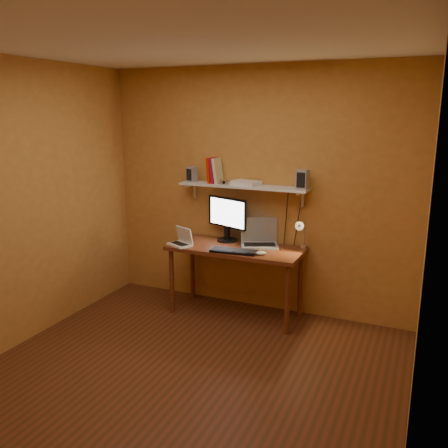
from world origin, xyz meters
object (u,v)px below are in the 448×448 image
at_px(wall_shelf, 243,186).
at_px(keyboard, 234,251).
at_px(router, 246,183).
at_px(monitor, 227,217).
at_px(netbook, 182,240).
at_px(desk_lamp, 301,231).
at_px(speaker_right, 303,179).
at_px(speaker_left, 192,174).
at_px(desk, 236,255).
at_px(laptop, 259,238).
at_px(mouse, 261,253).
at_px(shelf_camera, 224,182).

relative_size(wall_shelf, keyboard, 3.01).
bearing_deg(router, monitor, -176.26).
relative_size(wall_shelf, netbook, 4.70).
distance_m(monitor, desk_lamp, 0.84).
bearing_deg(router, keyboard, -86.89).
xyz_separation_m(speaker_right, router, (-0.60, 0.02, -0.07)).
distance_m(speaker_left, speaker_right, 1.24).
relative_size(monitor, keyboard, 1.09).
distance_m(desk, keyboard, 0.23).
height_order(keyboard, desk_lamp, desk_lamp).
height_order(laptop, speaker_left, speaker_left).
relative_size(monitor, laptop, 1.11).
distance_m(keyboard, speaker_right, 0.99).
height_order(desk, speaker_right, speaker_right).
distance_m(wall_shelf, speaker_left, 0.61).
distance_m(keyboard, desk_lamp, 0.71).
xyz_separation_m(speaker_left, router, (0.64, 0.00, -0.06)).
distance_m(netbook, desk_lamp, 1.25).
relative_size(monitor, speaker_right, 2.66).
distance_m(keyboard, router, 0.75).
bearing_deg(speaker_left, keyboard, -14.68).
relative_size(netbook, speaker_right, 1.56).
relative_size(speaker_left, speaker_right, 0.84).
height_order(laptop, netbook, laptop).
relative_size(keyboard, desk_lamp, 1.24).
xyz_separation_m(laptop, router, (-0.17, 0.03, 0.57)).
bearing_deg(speaker_right, mouse, -124.79).
relative_size(wall_shelf, speaker_left, 8.70).
xyz_separation_m(monitor, laptop, (0.38, -0.02, -0.19)).
height_order(mouse, router, router).
relative_size(wall_shelf, monitor, 2.76).
bearing_deg(keyboard, desk_lamp, 21.85).
xyz_separation_m(desk, keyboard, (0.06, -0.20, 0.10)).
bearing_deg(speaker_right, laptop, -171.85).
bearing_deg(wall_shelf, shelf_camera, -159.14).
bearing_deg(shelf_camera, desk, -32.98).
xyz_separation_m(monitor, speaker_left, (-0.42, 0.01, 0.44)).
height_order(monitor, desk_lamp, monitor).
distance_m(speaker_right, shelf_camera, 0.83).
distance_m(wall_shelf, keyboard, 0.71).
relative_size(speaker_left, shelf_camera, 1.75).
bearing_deg(keyboard, netbook, 171.04).
bearing_deg(monitor, laptop, 16.91).
bearing_deg(router, laptop, -11.42).
height_order(desk, laptop, laptop).
height_order(shelf_camera, router, shelf_camera).
xyz_separation_m(keyboard, desk_lamp, (0.60, 0.32, 0.20)).
distance_m(mouse, router, 0.79).
bearing_deg(desk_lamp, desk, -169.19).
bearing_deg(monitor, desk, -25.70).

